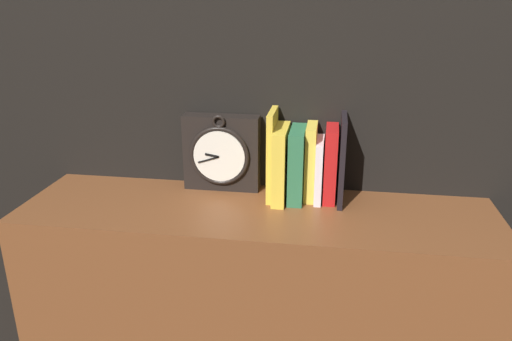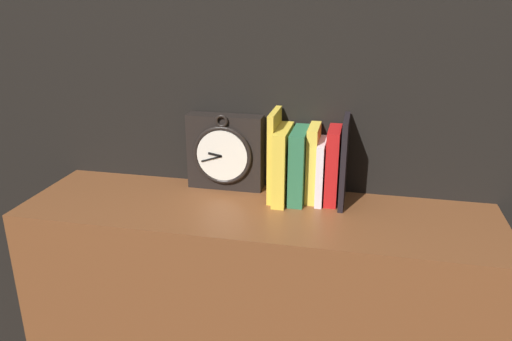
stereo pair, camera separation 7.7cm
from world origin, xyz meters
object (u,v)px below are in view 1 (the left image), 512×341
clock (222,153)px  book_slot2_green (297,164)px  book_slot3_yellow (311,162)px  book_slot0_yellow (272,155)px  book_slot5_red (331,164)px  book_slot6_black (342,160)px  book_slot1_yellow (281,164)px  book_slot4_white (319,170)px

clock → book_slot2_green: size_ratio=1.14×
clock → book_slot3_yellow: bearing=-5.3°
clock → book_slot0_yellow: 0.16m
book_slot3_yellow → book_slot5_red: size_ratio=1.02×
book_slot5_red → book_slot0_yellow: bearing=-177.6°
book_slot0_yellow → book_slot6_black: size_ratio=1.03×
book_slot2_green → book_slot1_yellow: bearing=-169.9°
book_slot2_green → book_slot4_white: 0.06m
book_slot1_yellow → book_slot2_green: size_ratio=1.02×
book_slot1_yellow → book_slot3_yellow: book_slot3_yellow is taller
book_slot4_white → clock: bearing=173.7°
book_slot0_yellow → book_slot6_black: (0.19, -0.00, -0.00)m
clock → book_slot3_yellow: (0.26, -0.02, -0.01)m
book_slot0_yellow → book_slot4_white: book_slot0_yellow is taller
book_slot1_yellow → book_slot4_white: (0.11, 0.02, -0.02)m
clock → book_slot0_yellow: (0.15, -0.03, 0.01)m
book_slot0_yellow → book_slot5_red: bearing=2.4°
book_slot1_yellow → book_slot5_red: book_slot5_red is taller
book_slot1_yellow → book_slot6_black: 0.17m
book_slot5_red → book_slot6_black: book_slot6_black is taller
book_slot1_yellow → book_slot6_black: size_ratio=0.85×
book_slot1_yellow → book_slot2_green: (0.04, 0.01, -0.00)m
book_slot4_white → book_slot6_black: book_slot6_black is taller
book_slot6_black → clock: bearing=173.7°
book_slot0_yellow → book_slot1_yellow: size_ratio=1.21×
book_slot1_yellow → book_slot4_white: bearing=8.2°
book_slot2_green → book_slot5_red: bearing=6.9°
clock → book_slot4_white: 0.29m
book_slot4_white → book_slot6_black: (0.06, -0.01, 0.04)m
book_slot4_white → book_slot0_yellow: bearing=-178.7°
clock → book_slot1_yellow: clock is taller
book_slot3_yellow → book_slot6_black: size_ratio=0.87×
clock → book_slot2_green: clock is taller
book_slot5_red → book_slot4_white: bearing=-172.9°
book_slot0_yellow → book_slot6_black: bearing=-1.2°
book_slot0_yellow → book_slot2_green: size_ratio=1.24×
book_slot0_yellow → book_slot6_black: 0.19m
book_slot2_green → book_slot6_black: size_ratio=0.83×
book_slot1_yellow → book_slot3_yellow: 0.08m
book_slot6_black → book_slot2_green: bearing=-179.8°
book_slot1_yellow → book_slot5_red: 0.14m
clock → book_slot1_yellow: size_ratio=1.12×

